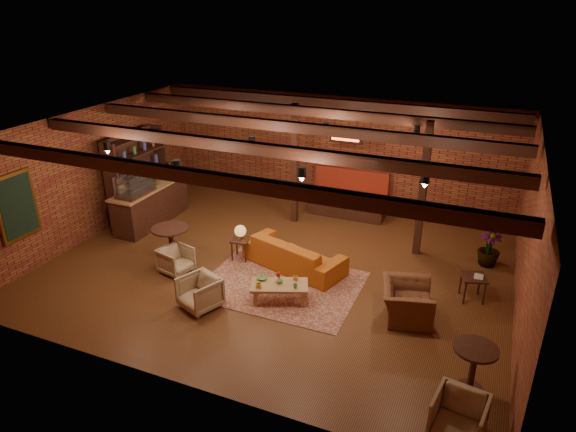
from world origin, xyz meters
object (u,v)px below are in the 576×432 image
at_px(armchair_b, 200,291).
at_px(round_table_right, 474,362).
at_px(armchair_a, 176,259).
at_px(side_table_book, 474,278).
at_px(sofa, 294,253).
at_px(coffee_table, 279,286).
at_px(armchair_right, 407,296).
at_px(armchair_far, 459,415).
at_px(side_table_lamp, 240,233).
at_px(plant_tall, 495,213).
at_px(round_table_left, 171,239).

bearing_deg(armchair_b, round_table_right, 19.05).
relative_size(armchair_a, side_table_book, 1.09).
bearing_deg(sofa, coffee_table, 116.91).
distance_m(armchair_right, armchair_far, 2.88).
xyz_separation_m(sofa, coffee_table, (0.25, -1.40, 0.00)).
distance_m(side_table_lamp, armchair_right, 4.11).
height_order(sofa, armchair_b, armchair_b).
bearing_deg(armchair_right, sofa, 56.40).
bearing_deg(plant_tall, armchair_a, -154.50).
relative_size(side_table_book, armchair_far, 0.83).
bearing_deg(side_table_lamp, armchair_b, -84.59).
xyz_separation_m(coffee_table, plant_tall, (3.79, 3.21, 0.96)).
height_order(side_table_lamp, round_table_right, side_table_lamp).
distance_m(coffee_table, round_table_right, 3.96).
relative_size(side_table_lamp, armchair_far, 1.18).
bearing_deg(coffee_table, side_table_book, 23.87).
distance_m(armchair_a, plant_tall, 7.12).
xyz_separation_m(round_table_left, armchair_a, (0.36, -0.38, -0.26)).
height_order(side_table_lamp, side_table_book, side_table_lamp).
bearing_deg(armchair_b, sofa, 86.54).
distance_m(armchair_a, armchair_b, 1.59).
bearing_deg(side_table_book, armchair_a, -167.15).
xyz_separation_m(coffee_table, armchair_b, (-1.34, -0.82, 0.01)).
bearing_deg(armchair_b, side_table_lamp, 118.17).
bearing_deg(coffee_table, armchair_right, 9.73).
height_order(coffee_table, armchair_right, armchair_right).
distance_m(sofa, side_table_book, 3.83).
bearing_deg(armchair_b, side_table_book, 48.78).
bearing_deg(armchair_a, side_table_book, -63.55).
height_order(coffee_table, side_table_lamp, side_table_lamp).
relative_size(sofa, side_table_book, 3.97).
bearing_deg(coffee_table, armchair_a, 176.04).
distance_m(coffee_table, armchair_b, 1.57).
bearing_deg(side_table_lamp, plant_tall, 19.77).
xyz_separation_m(armchair_right, plant_tall, (1.31, 2.79, 0.84)).
bearing_deg(round_table_right, armchair_a, 168.20).
distance_m(coffee_table, armchair_far, 4.29).
bearing_deg(round_table_right, armchair_right, 129.84).
bearing_deg(armchair_far, round_table_right, 93.42).
height_order(armchair_a, armchair_right, armchair_right).
xyz_separation_m(side_table_lamp, armchair_right, (4.01, -0.87, -0.18)).
height_order(coffee_table, round_table_right, round_table_right).
bearing_deg(round_table_left, armchair_right, -1.37).
xyz_separation_m(side_table_lamp, armchair_a, (-1.03, -1.12, -0.32)).
bearing_deg(armchair_far, side_table_lamp, 154.86).
height_order(armchair_right, armchair_far, armchair_right).
distance_m(sofa, coffee_table, 1.42).
bearing_deg(armchair_a, armchair_b, -115.32).
height_order(armchair_right, side_table_book, armchair_right).
xyz_separation_m(coffee_table, round_table_left, (-2.94, 0.55, 0.24)).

